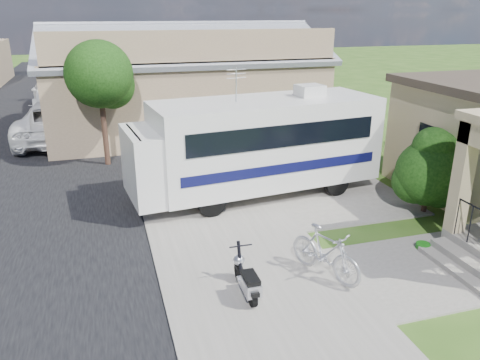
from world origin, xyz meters
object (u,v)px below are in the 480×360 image
object	(u,v)px
bicycle	(325,255)
pickup_truck	(58,120)
shrub	(430,169)
garden_hose	(423,247)
motorhome	(257,143)
scooter	(247,279)
van	(58,93)

from	to	relation	value
bicycle	pickup_truck	size ratio (longest dim) A/B	0.29
shrub	bicycle	world-z (taller)	shrub
bicycle	pickup_truck	bearing A→B (deg)	90.28
bicycle	garden_hose	size ratio (longest dim) A/B	5.44
motorhome	shrub	size ratio (longest dim) A/B	3.13
bicycle	pickup_truck	distance (m)	15.36
scooter	shrub	bearing A→B (deg)	23.64
motorhome	scooter	bearing A→B (deg)	-116.91
motorhome	shrub	distance (m)	5.03
pickup_truck	bicycle	bearing A→B (deg)	117.71
pickup_truck	van	distance (m)	7.19
bicycle	motorhome	bearing A→B (deg)	64.60
scooter	van	bearing A→B (deg)	103.35
scooter	garden_hose	bearing A→B (deg)	8.72
motorhome	pickup_truck	bearing A→B (deg)	119.17
shrub	pickup_truck	bearing A→B (deg)	132.59
shrub	pickup_truck	distance (m)	15.74
scooter	garden_hose	xyz separation A→B (m)	(4.71, 0.68, -0.34)
motorhome	scooter	xyz separation A→B (m)	(-1.98, -5.32, -1.27)
scooter	bicycle	distance (m)	1.85
bicycle	garden_hose	bearing A→B (deg)	-14.65
motorhome	garden_hose	size ratio (longest dim) A/B	22.92
motorhome	bicycle	distance (m)	5.22
bicycle	scooter	bearing A→B (deg)	163.08
motorhome	van	xyz separation A→B (m)	(-6.86, 16.11, -0.72)
bicycle	van	bearing A→B (deg)	83.84
shrub	scooter	distance (m)	6.83
shrub	pickup_truck	world-z (taller)	shrub
pickup_truck	van	world-z (taller)	van
shrub	garden_hose	bearing A→B (deg)	-127.47
pickup_truck	garden_hose	size ratio (longest dim) A/B	18.85
pickup_truck	shrub	bearing A→B (deg)	136.28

